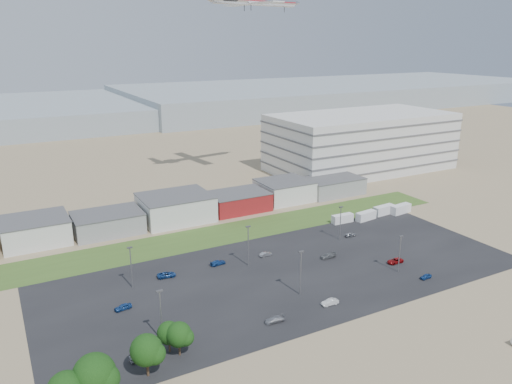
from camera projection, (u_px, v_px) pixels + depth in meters
ground at (317, 316)px, 105.67m from camera, size 700.00×700.00×0.00m
parking_lot at (287, 274)px, 124.77m from camera, size 120.00×50.00×0.01m
grass_strip at (217, 235)px, 149.41m from camera, size 160.00×16.00×0.02m
hills_backdrop at (125, 109)px, 387.59m from camera, size 700.00×200.00×9.00m
building_row at (142, 213)px, 156.50m from camera, size 170.00×20.00×8.00m
parking_garage at (361, 142)px, 222.93m from camera, size 80.00×40.00×25.00m
box_trailer_a at (342, 219)px, 159.34m from camera, size 7.30×2.46×2.71m
box_trailer_b at (366, 216)px, 161.72m from camera, size 7.75×3.34×2.81m
box_trailer_c at (384, 210)px, 166.93m from camera, size 8.16×3.18×2.99m
box_trailer_d at (401, 209)px, 168.00m from camera, size 8.17×3.43×2.97m
tree_left at (95, 379)px, 77.72m from camera, size 7.21×7.21×10.82m
tree_mid at (147, 353)px, 85.53m from camera, size 6.01×6.01×9.01m
tree_right at (179, 337)px, 91.40m from camera, size 5.08×5.08×7.62m
tree_near at (169, 335)px, 92.46m from camera, size 4.70×4.70×7.05m
lightpole_front_l at (161, 316)px, 95.13m from camera, size 1.29×0.54×10.96m
lightpole_front_m at (301, 273)px, 112.99m from camera, size 1.27×0.53×10.78m
lightpole_front_r at (399, 254)px, 124.36m from camera, size 1.14×0.48×9.71m
lightpole_back_l at (131, 268)px, 116.07m from camera, size 1.22×0.51×10.39m
lightpole_back_m at (248, 246)px, 127.74m from camera, size 1.28×0.53×10.88m
lightpole_back_r at (340, 223)px, 144.75m from camera, size 1.19×0.50×10.14m
airliner at (254, 0)px, 183.07m from camera, size 49.61×37.47×13.43m
parked_car_0 at (395, 261)px, 130.50m from camera, size 4.48×2.07×1.24m
parked_car_2 at (426, 276)px, 122.03m from camera, size 3.31×1.51×1.10m
parked_car_3 at (275, 319)px, 103.09m from camera, size 4.46×2.20×1.25m
parked_car_5 at (123, 307)px, 107.91m from camera, size 3.93×2.02×1.28m
parked_car_6 at (218, 263)px, 129.52m from camera, size 4.40×2.24×1.22m
parked_car_8 at (350, 235)px, 148.18m from camera, size 3.54×1.46×1.20m
parked_car_9 at (167, 275)px, 122.75m from camera, size 4.83×2.69×1.28m
parked_car_10 at (141, 357)px, 91.03m from camera, size 4.29×2.10×1.20m
parked_car_11 at (266, 254)px, 134.70m from camera, size 3.56×1.39×1.16m
parked_car_12 at (328, 256)px, 133.63m from camera, size 4.46×1.85×1.29m
parked_car_13 at (330, 302)px, 109.89m from camera, size 3.99×1.54×1.30m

